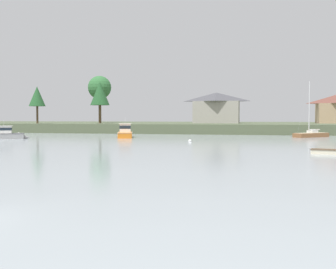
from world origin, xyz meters
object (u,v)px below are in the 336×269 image
at_px(cruiser_grey, 7,136).
at_px(dinghy_cream, 330,152).
at_px(mooring_buoy_white, 190,141).
at_px(sailboat_wood, 311,136).
at_px(cruiser_orange, 125,134).

relative_size(cruiser_grey, dinghy_cream, 1.93).
xyz_separation_m(cruiser_grey, mooring_buoy_white, (32.43, -1.05, -0.44)).
distance_m(sailboat_wood, cruiser_grey, 55.34).
bearing_deg(dinghy_cream, sailboat_wood, 86.50).
bearing_deg(cruiser_orange, sailboat_wood, 13.52).
bearing_deg(mooring_buoy_white, cruiser_orange, 142.59).
height_order(sailboat_wood, cruiser_orange, sailboat_wood).
relative_size(sailboat_wood, dinghy_cream, 2.69).
bearing_deg(cruiser_orange, mooring_buoy_white, -37.41).
bearing_deg(dinghy_cream, cruiser_grey, 158.86).
height_order(sailboat_wood, mooring_buoy_white, sailboat_wood).
bearing_deg(sailboat_wood, mooring_buoy_white, -136.44).
xyz_separation_m(cruiser_orange, cruiser_grey, (-18.35, -9.72, -0.07)).
height_order(cruiser_orange, mooring_buoy_white, cruiser_orange).
distance_m(cruiser_orange, dinghy_cream, 43.05).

